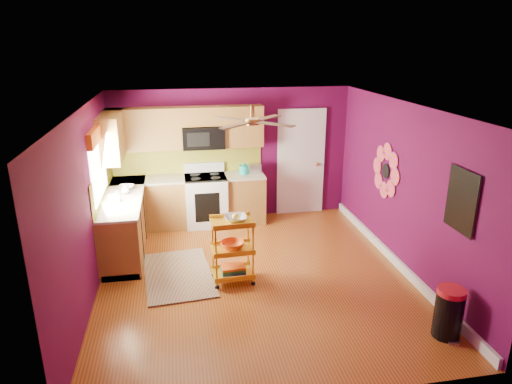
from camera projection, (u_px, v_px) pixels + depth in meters
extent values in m
plane|color=brown|center=(255.00, 276.00, 6.78)|extent=(5.00, 5.00, 0.00)
cube|color=#50093A|center=(232.00, 155.00, 8.71)|extent=(4.50, 0.04, 2.50)
cube|color=#50093A|center=(304.00, 288.00, 4.05)|extent=(4.50, 0.04, 2.50)
cube|color=#50093A|center=(87.00, 207.00, 6.01)|extent=(0.04, 5.00, 2.50)
cube|color=#50093A|center=(404.00, 188.00, 6.76)|extent=(0.04, 5.00, 2.50)
cube|color=silver|center=(255.00, 107.00, 5.98)|extent=(4.50, 5.00, 0.04)
cube|color=white|center=(395.00, 260.00, 7.13)|extent=(0.05, 4.90, 0.14)
cube|color=brown|center=(125.00, 223.00, 7.57)|extent=(0.60, 2.30, 0.90)
cube|color=brown|center=(190.00, 202.00, 8.55)|extent=(2.80, 0.60, 0.90)
cube|color=beige|center=(123.00, 196.00, 7.42)|extent=(0.63, 2.30, 0.04)
cube|color=beige|center=(189.00, 178.00, 8.40)|extent=(2.80, 0.63, 0.04)
cube|color=black|center=(128.00, 245.00, 7.70)|extent=(0.54, 2.30, 0.10)
cube|color=black|center=(191.00, 222.00, 8.67)|extent=(2.80, 0.54, 0.10)
cube|color=white|center=(206.00, 201.00, 8.57)|extent=(0.76, 0.66, 0.92)
cube|color=black|center=(205.00, 177.00, 8.42)|extent=(0.76, 0.62, 0.03)
cube|color=white|center=(204.00, 167.00, 8.64)|extent=(0.76, 0.06, 0.18)
cube|color=black|center=(207.00, 207.00, 8.27)|extent=(0.45, 0.02, 0.55)
cube|color=brown|center=(144.00, 129.00, 8.11)|extent=(1.32, 0.33, 0.75)
cube|color=brown|center=(243.00, 126.00, 8.41)|extent=(0.72, 0.33, 0.75)
cube|color=brown|center=(202.00, 116.00, 8.22)|extent=(0.76, 0.33, 0.34)
cube|color=brown|center=(112.00, 136.00, 7.58)|extent=(0.33, 1.30, 0.75)
cube|color=black|center=(203.00, 137.00, 8.31)|extent=(0.76, 0.38, 0.40)
cube|color=olive|center=(188.00, 160.00, 8.58)|extent=(2.80, 0.01, 0.51)
cube|color=olive|center=(102.00, 181.00, 7.28)|extent=(0.01, 2.30, 0.51)
cube|color=white|center=(98.00, 164.00, 6.89)|extent=(0.03, 1.20, 1.00)
cube|color=#E25B14|center=(96.00, 134.00, 6.75)|extent=(0.08, 1.35, 0.22)
cube|color=white|center=(301.00, 163.00, 8.99)|extent=(0.85, 0.04, 2.05)
cube|color=white|center=(301.00, 163.00, 8.97)|extent=(0.95, 0.02, 2.15)
sphere|color=#BF8C3F|center=(317.00, 164.00, 9.00)|extent=(0.07, 0.07, 0.07)
cylinder|color=black|center=(386.00, 171.00, 7.28)|extent=(0.01, 0.24, 0.24)
cube|color=#1BB0A6|center=(462.00, 201.00, 5.35)|extent=(0.03, 0.52, 0.72)
cube|color=black|center=(461.00, 201.00, 5.35)|extent=(0.01, 0.56, 0.76)
cylinder|color=#BF8C3F|center=(252.00, 111.00, 6.19)|extent=(0.06, 0.06, 0.16)
cylinder|color=#BF8C3F|center=(252.00, 121.00, 6.24)|extent=(0.20, 0.20, 0.08)
cube|color=#4C2D19|center=(268.00, 118.00, 6.53)|extent=(0.47, 0.47, 0.01)
cube|color=#4C2D19|center=(230.00, 119.00, 6.44)|extent=(0.47, 0.47, 0.01)
cube|color=#4C2D19|center=(236.00, 126.00, 5.94)|extent=(0.47, 0.47, 0.01)
cube|color=#4C2D19|center=(276.00, 124.00, 6.03)|extent=(0.47, 0.47, 0.01)
cube|color=#331C11|center=(178.00, 274.00, 6.81)|extent=(1.10, 1.65, 0.02)
cylinder|color=gold|center=(216.00, 258.00, 6.27)|extent=(0.03, 0.03, 0.90)
cylinder|color=gold|center=(253.00, 254.00, 6.38)|extent=(0.03, 0.03, 0.90)
cylinder|color=gold|center=(213.00, 247.00, 6.60)|extent=(0.03, 0.03, 0.90)
cylinder|color=gold|center=(248.00, 243.00, 6.71)|extent=(0.03, 0.03, 0.90)
sphere|color=black|center=(217.00, 287.00, 6.42)|extent=(0.06, 0.06, 0.06)
sphere|color=black|center=(253.00, 283.00, 6.52)|extent=(0.06, 0.06, 0.06)
sphere|color=black|center=(214.00, 275.00, 6.75)|extent=(0.06, 0.06, 0.06)
sphere|color=black|center=(248.00, 271.00, 6.86)|extent=(0.06, 0.06, 0.06)
cube|color=gold|center=(232.00, 223.00, 6.35)|extent=(0.60, 0.45, 0.03)
cube|color=gold|center=(233.00, 249.00, 6.48)|extent=(0.60, 0.45, 0.03)
cube|color=gold|center=(233.00, 273.00, 6.61)|extent=(0.60, 0.45, 0.03)
imported|color=beige|center=(236.00, 219.00, 6.35)|extent=(0.33, 0.33, 0.08)
sphere|color=yellow|center=(236.00, 217.00, 6.34)|extent=(0.11, 0.11, 0.11)
imported|color=#E25B14|center=(233.00, 245.00, 6.46)|extent=(0.34, 0.34, 0.10)
cube|color=navy|center=(233.00, 271.00, 6.59)|extent=(0.35, 0.27, 0.04)
cube|color=#267233|center=(233.00, 269.00, 6.58)|extent=(0.35, 0.27, 0.04)
cube|color=#E25B14|center=(233.00, 266.00, 6.57)|extent=(0.35, 0.27, 0.03)
cylinder|color=black|center=(448.00, 315.00, 5.34)|extent=(0.41, 0.41, 0.56)
cylinder|color=red|center=(452.00, 292.00, 5.24)|extent=(0.33, 0.33, 0.07)
cube|color=beige|center=(453.00, 343.00, 5.28)|extent=(0.12, 0.09, 0.03)
cylinder|color=#16A79B|center=(244.00, 170.00, 8.57)|extent=(0.18, 0.18, 0.16)
sphere|color=#16A79B|center=(244.00, 164.00, 8.54)|extent=(0.06, 0.06, 0.06)
cube|color=beige|center=(255.00, 169.00, 8.59)|extent=(0.22, 0.15, 0.18)
imported|color=#EA3F72|center=(117.00, 196.00, 7.09)|extent=(0.08, 0.08, 0.18)
imported|color=white|center=(125.00, 189.00, 7.44)|extent=(0.13, 0.13, 0.17)
imported|color=white|center=(126.00, 187.00, 7.69)|extent=(0.26, 0.26, 0.06)
imported|color=white|center=(113.00, 198.00, 7.12)|extent=(0.14, 0.14, 0.11)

